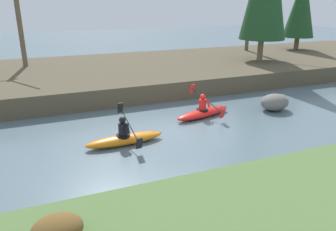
# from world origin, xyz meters

# --- Properties ---
(ground_plane) EXTENTS (90.00, 90.00, 0.00)m
(ground_plane) POSITION_xyz_m (0.00, 0.00, 0.00)
(ground_plane) COLOR slate
(riverbank_far) EXTENTS (44.00, 10.17, 0.92)m
(riverbank_far) POSITION_xyz_m (0.00, 8.51, 0.46)
(riverbank_far) COLOR brown
(riverbank_far) RESTS_ON ground
(conifer_tree_mid_left) EXTENTS (2.34, 2.34, 5.83)m
(conifer_tree_mid_left) POSITION_xyz_m (14.21, 10.07, 4.31)
(conifer_tree_mid_left) COLOR brown
(conifer_tree_mid_left) RESTS_ON riverbank_far
(bare_tree_upstream) EXTENTS (3.02, 2.98, 5.43)m
(bare_tree_upstream) POSITION_xyz_m (-5.74, 10.67, 3.48)
(bare_tree_upstream) COLOR brown
(bare_tree_upstream) RESTS_ON riverbank_far
(bare_tree_mid_upstream) EXTENTS (4.32, 4.27, 7.91)m
(bare_tree_mid_upstream) POSITION_xyz_m (10.27, 11.19, 4.65)
(bare_tree_mid_upstream) COLOR brown
(bare_tree_mid_upstream) RESTS_ON riverbank_far
(shrub_clump_nearest) EXTENTS (0.85, 0.71, 0.46)m
(shrub_clump_nearest) POSITION_xyz_m (-5.18, -5.74, 1.08)
(shrub_clump_nearest) COLOR brown
(shrub_clump_nearest) RESTS_ON riverbank_near
(kayaker_lead) EXTENTS (2.78, 2.05, 1.20)m
(kayaker_lead) POSITION_xyz_m (1.10, 0.93, 0.22)
(kayaker_lead) COLOR red
(kayaker_lead) RESTS_ON ground
(kayaker_middle) EXTENTS (2.78, 2.07, 1.20)m
(kayaker_middle) POSITION_xyz_m (-2.66, -0.53, 0.22)
(kayaker_middle) COLOR orange
(kayaker_middle) RESTS_ON ground
(boulder_midstream) EXTENTS (1.31, 1.03, 0.74)m
(boulder_midstream) POSITION_xyz_m (4.44, 0.53, 0.37)
(boulder_midstream) COLOR slate
(boulder_midstream) RESTS_ON ground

